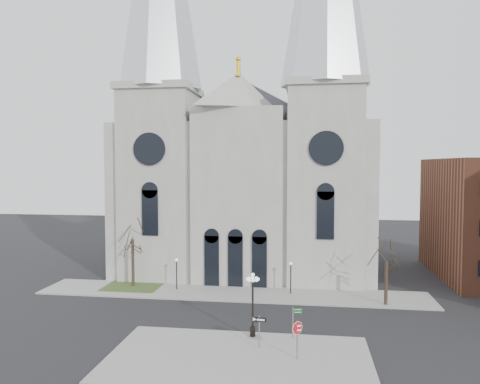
# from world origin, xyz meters

# --- Properties ---
(ground) EXTENTS (160.00, 160.00, 0.00)m
(ground) POSITION_xyz_m (0.00, 0.00, 0.00)
(ground) COLOR black
(ground) RESTS_ON ground
(sidewalk_near) EXTENTS (18.00, 10.00, 0.14)m
(sidewalk_near) POSITION_xyz_m (3.00, -5.00, 0.07)
(sidewalk_near) COLOR gray
(sidewalk_near) RESTS_ON ground
(sidewalk_far) EXTENTS (40.00, 6.00, 0.14)m
(sidewalk_far) POSITION_xyz_m (0.00, 11.00, 0.07)
(sidewalk_far) COLOR gray
(sidewalk_far) RESTS_ON ground
(grass_patch) EXTENTS (6.00, 5.00, 0.18)m
(grass_patch) POSITION_xyz_m (-11.00, 12.00, 0.09)
(grass_patch) COLOR #374D21
(grass_patch) RESTS_ON ground
(cathedral) EXTENTS (33.00, 26.66, 54.00)m
(cathedral) POSITION_xyz_m (0.00, 22.86, 18.48)
(cathedral) COLOR #9A9790
(cathedral) RESTS_ON ground
(tree_left) EXTENTS (3.20, 3.20, 7.50)m
(tree_left) POSITION_xyz_m (-11.00, 12.00, 5.58)
(tree_left) COLOR #2B2318
(tree_left) RESTS_ON ground
(tree_right) EXTENTS (3.20, 3.20, 6.00)m
(tree_right) POSITION_xyz_m (15.00, 9.00, 4.47)
(tree_right) COLOR #2B2318
(tree_right) RESTS_ON ground
(ped_lamp_left) EXTENTS (0.32, 0.32, 3.26)m
(ped_lamp_left) POSITION_xyz_m (-6.00, 11.50, 2.33)
(ped_lamp_left) COLOR black
(ped_lamp_left) RESTS_ON sidewalk_far
(ped_lamp_right) EXTENTS (0.32, 0.32, 3.26)m
(ped_lamp_right) POSITION_xyz_m (6.00, 11.50, 2.33)
(ped_lamp_right) COLOR black
(ped_lamp_right) RESTS_ON sidewalk_far
(stop_sign) EXTENTS (0.88, 0.37, 2.61)m
(stop_sign) POSITION_xyz_m (6.96, -4.66, 2.00)
(stop_sign) COLOR slate
(stop_sign) RESTS_ON sidewalk_near
(globe_lamp) EXTENTS (1.20, 1.20, 4.91)m
(globe_lamp) POSITION_xyz_m (3.50, -0.92, 3.23)
(globe_lamp) COLOR black
(globe_lamp) RESTS_ON sidewalk_near
(one_way_sign) EXTENTS (1.02, 0.12, 2.32)m
(one_way_sign) POSITION_xyz_m (4.23, -3.05, 1.70)
(one_way_sign) COLOR slate
(one_way_sign) RESTS_ON sidewalk_near
(street_name_sign) EXTENTS (0.74, 0.24, 2.35)m
(street_name_sign) POSITION_xyz_m (6.64, -0.82, 1.52)
(street_name_sign) COLOR slate
(street_name_sign) RESTS_ON sidewalk_near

